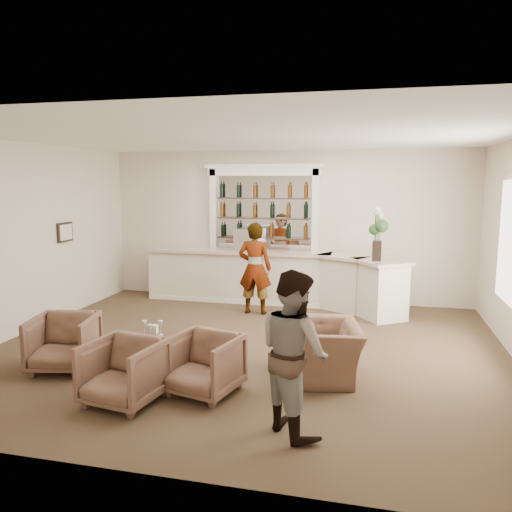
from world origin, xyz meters
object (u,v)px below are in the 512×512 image
Objects in this scene: armchair_far at (322,351)px; armchair_left at (64,342)px; flower_vase at (377,231)px; sommelier at (255,268)px; espresso_machine at (250,240)px; bar_counter at (274,278)px; cocktail_table at (152,354)px; guest at (294,352)px; armchair_right at (204,364)px; armchair_center at (124,372)px.

armchair_left is at bearing -93.49° from armchair_far.
sommelier is at bearing -176.63° from flower_vase.
sommelier is 4.07m from armchair_left.
sommelier is 1.07m from espresso_machine.
bar_counter is 8.13× the size of cocktail_table.
espresso_machine is at bearing 85.39° from cocktail_table.
sommelier is at bearing 78.51° from cocktail_table.
sommelier is 1.05× the size of guest.
armchair_left is 1.56× the size of espresso_machine.
espresso_machine is (-0.33, 0.90, 0.46)m from sommelier.
armchair_right is at bearing -19.80° from armchair_left.
armchair_center is (-0.79, -5.18, -0.19)m from bar_counter.
armchair_far is (3.57, 0.58, -0.02)m from armchair_left.
armchair_center is at bearing -98.62° from bar_counter.
armchair_far is at bearing 46.62° from armchair_right.
espresso_machine is at bearing 58.69° from armchair_left.
armchair_right is at bearing -68.77° from espresso_machine.
bar_counter is at bearing 90.74° from armchair_center.
cocktail_table is 0.85× the size of armchair_right.
armchair_left is 2.21m from armchair_right.
flower_vase is at bearing -1.99° from espresso_machine.
sommelier reaches higher than espresso_machine.
flower_vase reaches higher than armchair_right.
bar_counter is 4.89m from armchair_left.
espresso_machine reaches higher than armchair_left.
cocktail_table is at bearing 105.61° from armchair_center.
bar_counter is at bearing 104.67° from armchair_right.
armchair_center is 5.50m from flower_vase.
espresso_machine reaches higher than armchair_far.
guest is at bearing 107.80° from sommelier.
guest reaches higher than espresso_machine.
armchair_center is at bearing -42.03° from armchair_left.
armchair_left is (-1.24, -0.23, 0.14)m from cocktail_table.
flower_vase is (2.07, 4.00, 1.33)m from armchair_right.
cocktail_table is at bearing -131.10° from flower_vase.
bar_counter reaches higher than armchair_far.
armchair_right is 4.91m from espresso_machine.
espresso_machine is (-1.99, 3.88, 1.01)m from armchair_far.
espresso_machine is at bearing 96.86° from armchair_center.
armchair_far is at bearing -48.91° from espresso_machine.
armchair_left reaches higher than cocktail_table.
armchair_right is 4.70m from flower_vase.
bar_counter is at bearing 52.31° from armchair_left.
armchair_far is (1.38, 0.88, -0.01)m from armchair_right.
armchair_center is 0.85× the size of flower_vase.
espresso_machine reaches higher than cocktail_table.
bar_counter is 10.40× the size of espresso_machine.
cocktail_table is at bearing -80.70° from espresso_machine.
espresso_machine is (-0.61, 4.76, 1.01)m from armchair_right.
bar_counter reaches higher than armchair_left.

